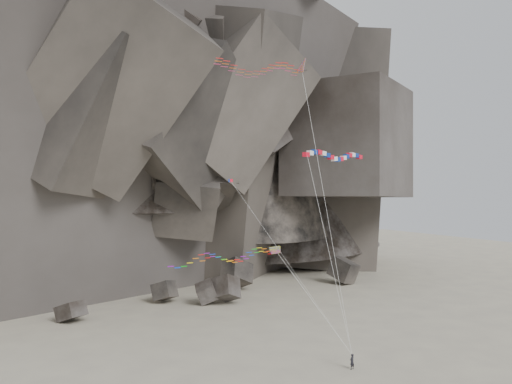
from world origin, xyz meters
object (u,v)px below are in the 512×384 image
parafoil_kite (221,257)px  pennant_kite (261,225)px  kite_flyer (352,360)px  delta_kite (256,67)px  banner_kite (335,156)px

parafoil_kite → pennant_kite: size_ratio=1.04×
kite_flyer → delta_kite: size_ratio=0.06×
delta_kite → pennant_kite: size_ratio=1.71×
delta_kite → parafoil_kite: size_ratio=1.64×
kite_flyer → parafoil_kite: 17.22m
kite_flyer → banner_kite: bearing=-126.5°
delta_kite → banner_kite: delta_kite is taller
kite_flyer → parafoil_kite: size_ratio=0.10×
kite_flyer → parafoil_kite: bearing=-30.4°
kite_flyer → parafoil_kite: parafoil_kite is taller
delta_kite → parafoil_kite: 19.10m
pennant_kite → parafoil_kite: bearing=-152.0°
delta_kite → parafoil_kite: delta_kite is taller
banner_kite → parafoil_kite: banner_kite is taller
kite_flyer → banner_kite: 22.18m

